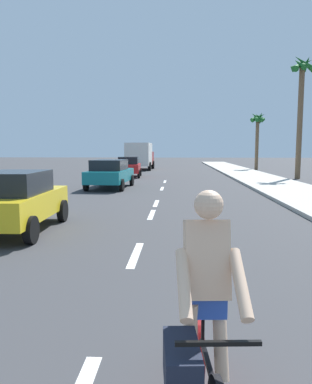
{
  "coord_description": "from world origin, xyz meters",
  "views": [
    {
      "loc": [
        0.84,
        1.35,
        2.12
      ],
      "look_at": [
        0.32,
        10.07,
        1.1
      ],
      "focal_mm": 34.12,
      "sensor_mm": 36.0,
      "label": 1
    }
  ],
  "objects": [
    {
      "name": "lane_stripe_6",
      "position": [
        0.0,
        25.5,
        0.0
      ],
      "size": [
        0.16,
        1.8,
        0.01
      ],
      "primitive_type": "cube",
      "color": "white",
      "rests_on": "ground"
    },
    {
      "name": "parked_car_teal",
      "position": [
        -2.87,
        21.2,
        0.84
      ],
      "size": [
        2.21,
        4.53,
        1.57
      ],
      "rotation": [
        0.0,
        0.0,
        -0.04
      ],
      "color": "#14727A",
      "rests_on": "ground"
    },
    {
      "name": "lane_stripe_4",
      "position": [
        0.0,
        15.61,
        0.0
      ],
      "size": [
        0.16,
        1.8,
        0.01
      ],
      "primitive_type": "cube",
      "color": "white",
      "rests_on": "ground"
    },
    {
      "name": "delivery_truck",
      "position": [
        -3.14,
        39.8,
        1.5
      ],
      "size": [
        2.77,
        6.29,
        2.8
      ],
      "rotation": [
        0.0,
        0.0,
        -0.02
      ],
      "color": "maroon",
      "rests_on": "ground"
    },
    {
      "name": "palm_tree_far",
      "position": [
        9.56,
        28.43,
        6.37
      ],
      "size": [
        1.83,
        1.81,
        8.83
      ],
      "color": "brown",
      "rests_on": "ground"
    },
    {
      "name": "ground_plane",
      "position": [
        0.0,
        20.0,
        0.0
      ],
      "size": [
        160.0,
        160.0,
        0.0
      ],
      "primitive_type": "plane",
      "color": "#38383A"
    },
    {
      "name": "lane_stripe_2",
      "position": [
        0.0,
        8.5,
        0.0
      ],
      "size": [
        0.16,
        1.8,
        0.01
      ],
      "primitive_type": "cube",
      "color": "white",
      "rests_on": "ground"
    },
    {
      "name": "palm_tree_distant",
      "position": [
        9.09,
        40.24,
        4.71
      ],
      "size": [
        1.71,
        1.9,
        6.08
      ],
      "color": "brown",
      "rests_on": "ground"
    },
    {
      "name": "lane_stripe_5",
      "position": [
        0.0,
        21.11,
        0.0
      ],
      "size": [
        0.16,
        1.8,
        0.01
      ],
      "primitive_type": "cube",
      "color": "white",
      "rests_on": "ground"
    },
    {
      "name": "lane_stripe_3",
      "position": [
        0.0,
        13.1,
        0.0
      ],
      "size": [
        0.16,
        1.8,
        0.01
      ],
      "primitive_type": "cube",
      "color": "white",
      "rests_on": "ground"
    },
    {
      "name": "sidewalk_strip",
      "position": [
        6.62,
        22.0,
        0.07
      ],
      "size": [
        3.6,
        80.0,
        0.14
      ],
      "primitive_type": "cube",
      "color": "#B2ADA3",
      "rests_on": "ground"
    },
    {
      "name": "parked_car_red",
      "position": [
        -2.94,
        29.52,
        0.84
      ],
      "size": [
        2.02,
        4.02,
        1.57
      ],
      "rotation": [
        0.0,
        0.0,
        0.06
      ],
      "color": "red",
      "rests_on": "ground"
    },
    {
      "name": "cyclist",
      "position": [
        1.03,
        3.99,
        0.83
      ],
      "size": [
        0.65,
        1.71,
        1.82
      ],
      "rotation": [
        0.0,
        0.0,
        3.22
      ],
      "color": "black",
      "rests_on": "ground"
    },
    {
      "name": "parked_car_yellow",
      "position": [
        -3.3,
        10.42,
        0.83
      ],
      "size": [
        1.91,
        3.88,
        1.57
      ],
      "rotation": [
        0.0,
        0.0,
        0.04
      ],
      "color": "gold",
      "rests_on": "ground"
    }
  ]
}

